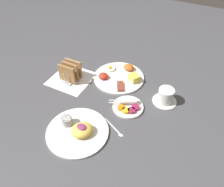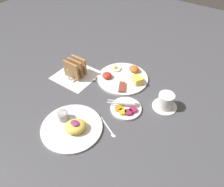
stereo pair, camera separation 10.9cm
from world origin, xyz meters
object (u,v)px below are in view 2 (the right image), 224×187
Objects in this scene: plate_condiments at (126,107)px; toast_rack at (75,68)px; plate_breakfast at (123,77)px; coffee_cup at (166,101)px; plate_foreground at (72,126)px.

toast_rack is (-0.37, 0.06, 0.04)m from plate_condiments.
plate_breakfast reaches higher than plate_condiments.
plate_condiments is 0.19m from coffee_cup.
plate_breakfast is at bearing 90.13° from plate_foreground.
plate_foreground is at bearing -50.94° from toast_rack.
toast_rack reaches higher than plate_breakfast.
plate_breakfast is at bearing 29.05° from toast_rack.
toast_rack is 0.52m from coffee_cup.
plate_breakfast is at bearing 125.58° from plate_condiments.
toast_rack is at bearing 129.06° from plate_foreground.
plate_foreground is 0.45m from coffee_cup.
coffee_cup reaches higher than plate_foreground.
plate_foreground reaches higher than plate_condiments.
toast_rack reaches higher than plate_condiments.
plate_foreground is 0.38m from toast_rack.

